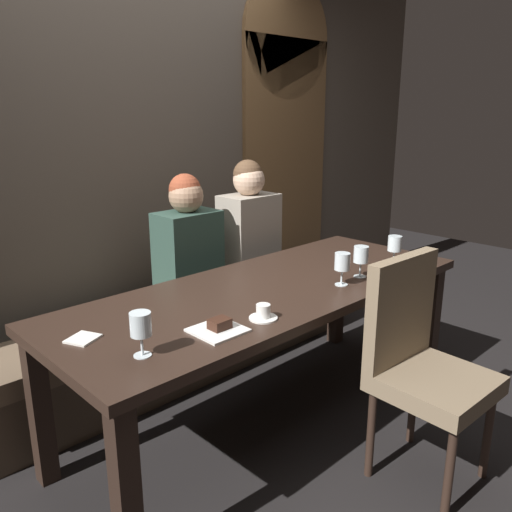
{
  "coord_description": "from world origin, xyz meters",
  "views": [
    {
      "loc": [
        -1.73,
        -1.69,
        1.58
      ],
      "look_at": [
        0.1,
        0.19,
        0.84
      ],
      "focal_mm": 36.48,
      "sensor_mm": 36.0,
      "label": 1
    }
  ],
  "objects_px": {
    "banquette_bench": "(187,339)",
    "espresso_cup": "(263,313)",
    "wine_glass_end_left": "(395,244)",
    "diner_redhead": "(188,244)",
    "wine_glass_far_right": "(361,255)",
    "diner_bearded": "(249,228)",
    "dessert_plate": "(218,328)",
    "wine_glass_center_front": "(342,263)",
    "chair_near_side": "(420,356)",
    "dining_table": "(269,303)",
    "wine_glass_near_right": "(141,326)"
  },
  "relations": [
    {
      "from": "dining_table",
      "to": "wine_glass_near_right",
      "type": "xyz_separation_m",
      "value": [
        -0.85,
        -0.21,
        0.2
      ]
    },
    {
      "from": "banquette_bench",
      "to": "wine_glass_near_right",
      "type": "relative_size",
      "value": 15.24
    },
    {
      "from": "diner_bearded",
      "to": "dessert_plate",
      "type": "distance_m",
      "value": 1.38
    },
    {
      "from": "dining_table",
      "to": "espresso_cup",
      "type": "distance_m",
      "value": 0.42
    },
    {
      "from": "wine_glass_end_left",
      "to": "dessert_plate",
      "type": "distance_m",
      "value": 1.3
    },
    {
      "from": "dessert_plate",
      "to": "wine_glass_center_front",
      "type": "bearing_deg",
      "value": 0.22
    },
    {
      "from": "wine_glass_center_front",
      "to": "chair_near_side",
      "type": "bearing_deg",
      "value": -99.54
    },
    {
      "from": "diner_redhead",
      "to": "wine_glass_near_right",
      "type": "distance_m",
      "value": 1.27
    },
    {
      "from": "dining_table",
      "to": "wine_glass_end_left",
      "type": "distance_m",
      "value": 0.83
    },
    {
      "from": "banquette_bench",
      "to": "wine_glass_near_right",
      "type": "height_order",
      "value": "wine_glass_near_right"
    },
    {
      "from": "chair_near_side",
      "to": "wine_glass_far_right",
      "type": "distance_m",
      "value": 0.64
    },
    {
      "from": "wine_glass_center_front",
      "to": "espresso_cup",
      "type": "bearing_deg",
      "value": -176.34
    },
    {
      "from": "espresso_cup",
      "to": "wine_glass_center_front",
      "type": "bearing_deg",
      "value": 3.66
    },
    {
      "from": "dining_table",
      "to": "diner_redhead",
      "type": "height_order",
      "value": "diner_redhead"
    },
    {
      "from": "diner_bearded",
      "to": "wine_glass_end_left",
      "type": "bearing_deg",
      "value": -73.7
    },
    {
      "from": "chair_near_side",
      "to": "wine_glass_near_right",
      "type": "height_order",
      "value": "chair_near_side"
    },
    {
      "from": "diner_bearded",
      "to": "espresso_cup",
      "type": "xyz_separation_m",
      "value": [
        -0.82,
        -0.95,
        -0.08
      ]
    },
    {
      "from": "banquette_bench",
      "to": "diner_bearded",
      "type": "distance_m",
      "value": 0.8
    },
    {
      "from": "dining_table",
      "to": "wine_glass_end_left",
      "type": "height_order",
      "value": "wine_glass_end_left"
    },
    {
      "from": "wine_glass_near_right",
      "to": "wine_glass_center_front",
      "type": "bearing_deg",
      "value": -1.12
    },
    {
      "from": "wine_glass_near_right",
      "to": "dining_table",
      "type": "bearing_deg",
      "value": 13.82
    },
    {
      "from": "banquette_bench",
      "to": "espresso_cup",
      "type": "height_order",
      "value": "espresso_cup"
    },
    {
      "from": "banquette_bench",
      "to": "dessert_plate",
      "type": "height_order",
      "value": "dessert_plate"
    },
    {
      "from": "dessert_plate",
      "to": "espresso_cup",
      "type": "bearing_deg",
      "value": -9.1
    },
    {
      "from": "wine_glass_center_front",
      "to": "dessert_plate",
      "type": "bearing_deg",
      "value": -179.78
    },
    {
      "from": "wine_glass_center_front",
      "to": "wine_glass_near_right",
      "type": "distance_m",
      "value": 1.13
    },
    {
      "from": "wine_glass_far_right",
      "to": "espresso_cup",
      "type": "xyz_separation_m",
      "value": [
        -0.76,
        -0.05,
        -0.09
      ]
    },
    {
      "from": "banquette_bench",
      "to": "dessert_plate",
      "type": "distance_m",
      "value": 1.19
    },
    {
      "from": "banquette_bench",
      "to": "wine_glass_center_front",
      "type": "bearing_deg",
      "value": -73.37
    },
    {
      "from": "wine_glass_center_front",
      "to": "wine_glass_far_right",
      "type": "relative_size",
      "value": 1.0
    },
    {
      "from": "diner_redhead",
      "to": "wine_glass_far_right",
      "type": "bearing_deg",
      "value": -65.83
    },
    {
      "from": "diner_redhead",
      "to": "wine_glass_end_left",
      "type": "relative_size",
      "value": 4.76
    },
    {
      "from": "wine_glass_far_right",
      "to": "chair_near_side",
      "type": "bearing_deg",
      "value": -117.11
    },
    {
      "from": "dining_table",
      "to": "wine_glass_center_front",
      "type": "height_order",
      "value": "wine_glass_center_front"
    },
    {
      "from": "diner_bearded",
      "to": "chair_near_side",
      "type": "bearing_deg",
      "value": -102.67
    },
    {
      "from": "chair_near_side",
      "to": "wine_glass_center_front",
      "type": "xyz_separation_m",
      "value": [
        0.08,
        0.49,
        0.29
      ]
    },
    {
      "from": "chair_near_side",
      "to": "diner_bearded",
      "type": "xyz_separation_m",
      "value": [
        0.32,
        1.4,
        0.28
      ]
    },
    {
      "from": "chair_near_side",
      "to": "diner_redhead",
      "type": "xyz_separation_m",
      "value": [
        -0.16,
        1.42,
        0.26
      ]
    },
    {
      "from": "wine_glass_near_right",
      "to": "dessert_plate",
      "type": "xyz_separation_m",
      "value": [
        0.33,
        -0.03,
        -0.1
      ]
    },
    {
      "from": "banquette_bench",
      "to": "wine_glass_far_right",
      "type": "distance_m",
      "value": 1.2
    },
    {
      "from": "wine_glass_center_front",
      "to": "wine_glass_far_right",
      "type": "xyz_separation_m",
      "value": [
        0.17,
        0.01,
        0.0
      ]
    },
    {
      "from": "wine_glass_end_left",
      "to": "wine_glass_center_front",
      "type": "xyz_separation_m",
      "value": [
        -0.5,
        -0.01,
        -0.0
      ]
    },
    {
      "from": "diner_redhead",
      "to": "wine_glass_center_front",
      "type": "distance_m",
      "value": 0.97
    },
    {
      "from": "diner_redhead",
      "to": "diner_bearded",
      "type": "distance_m",
      "value": 0.47
    },
    {
      "from": "wine_glass_end_left",
      "to": "dessert_plate",
      "type": "xyz_separation_m",
      "value": [
        -1.29,
        -0.01,
        -0.1
      ]
    },
    {
      "from": "diner_redhead",
      "to": "espresso_cup",
      "type": "xyz_separation_m",
      "value": [
        -0.34,
        -0.97,
        -0.05
      ]
    },
    {
      "from": "dining_table",
      "to": "wine_glass_end_left",
      "type": "relative_size",
      "value": 13.41
    },
    {
      "from": "wine_glass_end_left",
      "to": "wine_glass_center_front",
      "type": "height_order",
      "value": "same"
    },
    {
      "from": "banquette_bench",
      "to": "wine_glass_end_left",
      "type": "xyz_separation_m",
      "value": [
        0.77,
        -0.92,
        0.63
      ]
    },
    {
      "from": "banquette_bench",
      "to": "wine_glass_near_right",
      "type": "xyz_separation_m",
      "value": [
        -0.85,
        -0.91,
        0.62
      ]
    }
  ]
}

